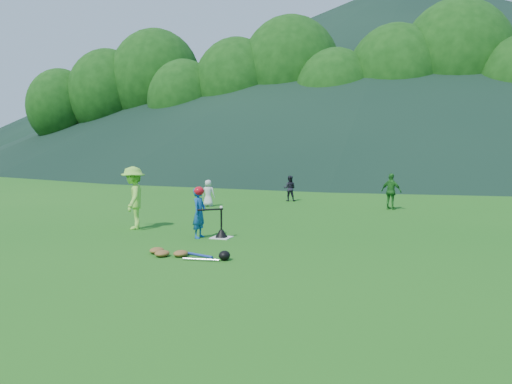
{
  "coord_description": "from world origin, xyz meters",
  "views": [
    {
      "loc": [
        4.7,
        -10.86,
        2.14
      ],
      "look_at": [
        0.0,
        2.5,
        0.9
      ],
      "focal_mm": 35.0,
      "sensor_mm": 36.0,
      "label": 1
    }
  ],
  "objects_px": {
    "fielder_a": "(208,193)",
    "fielder_c": "(391,191)",
    "fielder_b": "(290,188)",
    "equipment_pile": "(180,253)",
    "batter_child": "(199,213)",
    "home_plate": "(221,238)",
    "batting_tee": "(221,233)",
    "adult_coach": "(133,198)"
  },
  "relations": [
    {
      "from": "fielder_a",
      "to": "fielder_b",
      "type": "xyz_separation_m",
      "value": [
        2.34,
        2.79,
        0.03
      ]
    },
    {
      "from": "fielder_c",
      "to": "home_plate",
      "type": "bearing_deg",
      "value": 85.4
    },
    {
      "from": "batter_child",
      "to": "adult_coach",
      "type": "relative_size",
      "value": 0.73
    },
    {
      "from": "adult_coach",
      "to": "fielder_b",
      "type": "distance_m",
      "value": 8.43
    },
    {
      "from": "home_plate",
      "to": "fielder_a",
      "type": "distance_m",
      "value": 6.63
    },
    {
      "from": "equipment_pile",
      "to": "fielder_a",
      "type": "bearing_deg",
      "value": 111.16
    },
    {
      "from": "adult_coach",
      "to": "batting_tee",
      "type": "bearing_deg",
      "value": 54.42
    },
    {
      "from": "batting_tee",
      "to": "equipment_pile",
      "type": "height_order",
      "value": "batting_tee"
    },
    {
      "from": "batter_child",
      "to": "fielder_c",
      "type": "relative_size",
      "value": 0.95
    },
    {
      "from": "home_plate",
      "to": "equipment_pile",
      "type": "xyz_separation_m",
      "value": [
        0.06,
        -2.18,
        0.06
      ]
    },
    {
      "from": "fielder_a",
      "to": "fielder_c",
      "type": "bearing_deg",
      "value": -174.16
    },
    {
      "from": "fielder_a",
      "to": "fielder_c",
      "type": "xyz_separation_m",
      "value": [
        6.46,
        1.25,
        0.14
      ]
    },
    {
      "from": "equipment_pile",
      "to": "batter_child",
      "type": "bearing_deg",
      "value": 105.55
    },
    {
      "from": "batter_child",
      "to": "equipment_pile",
      "type": "distance_m",
      "value": 2.16
    },
    {
      "from": "fielder_a",
      "to": "fielder_c",
      "type": "distance_m",
      "value": 6.58
    },
    {
      "from": "adult_coach",
      "to": "equipment_pile",
      "type": "relative_size",
      "value": 0.92
    },
    {
      "from": "home_plate",
      "to": "fielder_b",
      "type": "xyz_separation_m",
      "value": [
        -0.71,
        8.65,
        0.51
      ]
    },
    {
      "from": "fielder_b",
      "to": "equipment_pile",
      "type": "xyz_separation_m",
      "value": [
        0.77,
        -10.84,
        -0.45
      ]
    },
    {
      "from": "home_plate",
      "to": "batting_tee",
      "type": "xyz_separation_m",
      "value": [
        0.0,
        0.0,
        0.12
      ]
    },
    {
      "from": "batter_child",
      "to": "home_plate",
      "type": "bearing_deg",
      "value": -71.15
    },
    {
      "from": "fielder_a",
      "to": "fielder_c",
      "type": "relative_size",
      "value": 0.78
    },
    {
      "from": "home_plate",
      "to": "fielder_b",
      "type": "bearing_deg",
      "value": 94.71
    },
    {
      "from": "fielder_a",
      "to": "fielder_c",
      "type": "height_order",
      "value": "fielder_c"
    },
    {
      "from": "batting_tee",
      "to": "equipment_pile",
      "type": "distance_m",
      "value": 2.18
    },
    {
      "from": "home_plate",
      "to": "fielder_b",
      "type": "relative_size",
      "value": 0.43
    },
    {
      "from": "equipment_pile",
      "to": "fielder_b",
      "type": "bearing_deg",
      "value": 94.07
    },
    {
      "from": "fielder_b",
      "to": "batter_child",
      "type": "bearing_deg",
      "value": 82.76
    },
    {
      "from": "home_plate",
      "to": "fielder_b",
      "type": "height_order",
      "value": "fielder_b"
    },
    {
      "from": "fielder_a",
      "to": "equipment_pile",
      "type": "height_order",
      "value": "fielder_a"
    },
    {
      "from": "home_plate",
      "to": "fielder_c",
      "type": "distance_m",
      "value": 7.91
    },
    {
      "from": "batter_child",
      "to": "batting_tee",
      "type": "distance_m",
      "value": 0.71
    },
    {
      "from": "batting_tee",
      "to": "home_plate",
      "type": "bearing_deg",
      "value": 0.0
    },
    {
      "from": "home_plate",
      "to": "batter_child",
      "type": "xyz_separation_m",
      "value": [
        -0.5,
        -0.17,
        0.59
      ]
    },
    {
      "from": "fielder_c",
      "to": "equipment_pile",
      "type": "height_order",
      "value": "fielder_c"
    },
    {
      "from": "batting_tee",
      "to": "fielder_b",
      "type": "bearing_deg",
      "value": 94.71
    },
    {
      "from": "batter_child",
      "to": "fielder_c",
      "type": "xyz_separation_m",
      "value": [
        3.91,
        7.28,
        0.03
      ]
    },
    {
      "from": "fielder_c",
      "to": "fielder_b",
      "type": "bearing_deg",
      "value": 0.49
    },
    {
      "from": "home_plate",
      "to": "fielder_b",
      "type": "distance_m",
      "value": 8.7
    },
    {
      "from": "fielder_b",
      "to": "fielder_c",
      "type": "xyz_separation_m",
      "value": [
        4.12,
        -1.54,
        0.12
      ]
    },
    {
      "from": "batting_tee",
      "to": "fielder_a",
      "type": "bearing_deg",
      "value": 117.53
    },
    {
      "from": "batter_child",
      "to": "batting_tee",
      "type": "xyz_separation_m",
      "value": [
        0.5,
        0.17,
        -0.48
      ]
    },
    {
      "from": "fielder_a",
      "to": "home_plate",
      "type": "bearing_deg",
      "value": 112.38
    }
  ]
}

